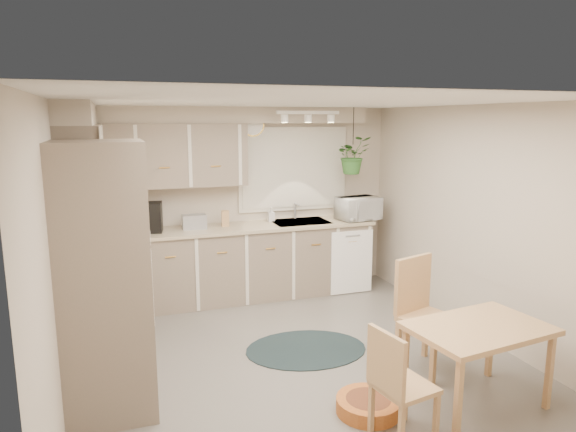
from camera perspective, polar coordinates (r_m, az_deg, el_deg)
The scene contains 35 objects.
floor at distance 5.11m, azimuth 0.99°, elevation -15.40°, with size 4.20×4.20×0.00m, color #5F5C54.
ceiling at distance 4.59m, azimuth 1.08°, elevation 12.57°, with size 4.20×4.20×0.00m, color silver.
wall_back at distance 6.69m, azimuth -5.14°, elevation 1.63°, with size 4.00×0.04×2.40m, color #B7AA97.
wall_front at distance 2.91m, azimuth 15.58°, elevation -10.85°, with size 4.00×0.04×2.40m, color #B7AA97.
wall_left at distance 4.46m, azimuth -23.95°, elevation -3.86°, with size 0.04×4.20×2.40m, color #B7AA97.
wall_right at distance 5.70m, azimuth 20.28°, elevation -0.59°, with size 0.04×4.20×2.40m, color #B7AA97.
base_cab_left at distance 5.49m, azimuth -19.46°, elevation -9.06°, with size 0.60×1.85×0.90m, color gray.
base_cab_back at distance 6.52m, azimuth -6.10°, elevation -5.38°, with size 3.60×0.60×0.90m, color gray.
counter_left at distance 5.36m, azimuth -19.67°, elevation -4.31°, with size 0.64×1.89×0.04m, color tan.
counter_back at distance 6.40m, azimuth -6.17°, elevation -1.36°, with size 3.64×0.64×0.04m, color tan.
oven_stack at distance 4.12m, azimuth -19.67°, elevation -6.89°, with size 0.65×0.65×2.10m, color gray.
wall_oven_face at distance 4.12m, azimuth -15.20°, elevation -6.61°, with size 0.02×0.56×0.58m, color white.
upper_cab_left at distance 5.34m, azimuth -21.72°, elevation 5.38°, with size 0.35×2.00×0.75m, color gray.
upper_cab_back at distance 6.28m, azimuth -13.79°, elevation 6.52°, with size 2.00×0.35×0.75m, color gray.
soffit_left at distance 5.32m, azimuth -22.35°, elevation 10.45°, with size 0.30×2.00×0.20m, color #B7AA97.
soffit_back at distance 6.41m, azimuth -6.75°, elevation 11.08°, with size 3.60×0.30×0.20m, color #B7AA97.
cooktop at distance 4.80m, azimuth -19.61°, elevation -5.73°, with size 0.52×0.58×0.02m, color white.
range_hood at distance 4.69m, azimuth -20.20°, elevation -0.40°, with size 0.40×0.60×0.14m, color white.
window_blinds at distance 6.81m, azimuth 0.61°, elevation 5.23°, with size 1.40×0.02×1.00m, color silver.
window_frame at distance 6.82m, azimuth 0.59°, elevation 5.23°, with size 1.50×0.02×1.10m, color beige.
sink at distance 6.66m, azimuth 1.38°, elevation -0.99°, with size 0.70×0.48×0.10m, color #A2A4AA.
dishwasher_front at distance 6.73m, azimuth 7.10°, elevation -5.12°, with size 0.58×0.01×0.83m, color white.
track_light_bar at distance 6.29m, azimuth 2.25°, elevation 11.42°, with size 0.80×0.04×0.04m, color white.
wall_clock at distance 6.61m, azimuth -3.94°, elevation 10.07°, with size 0.30×0.30×0.03m, color gold.
dining_table at distance 4.48m, azimuth 20.18°, elevation -15.32°, with size 1.06×0.71×0.67m, color tan.
chair_left at distance 3.89m, azimuth 12.83°, elevation -17.68°, with size 0.39×0.39×0.84m, color tan.
chair_back at distance 4.85m, azimuth 15.57°, elevation -10.72°, with size 0.48×0.48×1.02m, color tan.
braided_rug at distance 5.26m, azimuth 2.02°, elevation -14.56°, with size 1.20×0.90×0.01m, color black.
pet_bed at distance 4.30m, azimuth 8.89°, elevation -20.08°, with size 0.50×0.50×0.12m, color #B15F23.
microwave at distance 6.84m, azimuth 7.82°, elevation 1.12°, with size 0.54×0.30×0.37m, color white.
soap_bottle at distance 6.67m, azimuth -1.87°, elevation -0.25°, with size 0.08×0.18×0.08m, color white.
hanging_plant at distance 6.72m, azimuth 7.20°, elevation 6.26°, with size 0.44×0.49×0.38m, color #306428.
coffee_maker at distance 6.23m, azimuth -14.75°, elevation -0.13°, with size 0.20×0.24×0.35m, color black.
toaster at distance 6.32m, azimuth -10.38°, elevation -0.63°, with size 0.29×0.16×0.17m, color #A2A4AA.
knife_block at distance 6.41m, azimuth -6.98°, elevation -0.26°, with size 0.09×0.09×0.20m, color tan.
Camera 1 is at (-1.58, -4.31, 2.25)m, focal length 32.00 mm.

